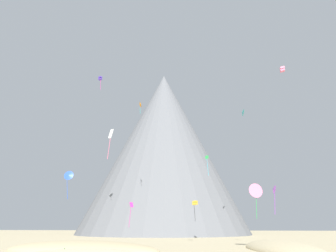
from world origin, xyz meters
TOP-DOWN VIEW (x-y plane):
  - dune_foreground_left at (-12.41, 22.05)m, footprint 26.44×16.33m
  - dune_midground at (17.78, 25.96)m, footprint 12.31×28.72m
  - bush_near_right at (-12.58, 16.17)m, footprint 1.35×1.35m
  - rock_massif at (-11.67, 108.36)m, footprint 93.53×93.53m
  - kite_pink_low at (15.24, 30.92)m, footprint 2.60×1.41m
  - kite_teal_high at (17.01, 59.36)m, footprint 1.19×2.03m
  - kite_violet_low at (17.24, 24.62)m, footprint 1.09×1.47m
  - kite_blue_low at (-17.31, 26.65)m, footprint 1.73×0.74m
  - kite_indigo_high at (-20.56, 49.81)m, footprint 1.13×1.11m
  - kite_magenta_low at (-7.45, 33.36)m, footprint 0.83×0.80m
  - kite_rainbow_high at (20.61, 25.49)m, footprint 0.84×0.79m
  - kite_white_mid at (-7.77, 18.98)m, footprint 0.95×0.58m
  - kite_orange_high at (-11.66, 59.45)m, footprint 1.26×1.79m
  - kite_green_mid at (6.97, 51.74)m, footprint 0.85×0.59m
  - kite_gold_low at (3.85, 50.13)m, footprint 1.34×1.33m

SIDE VIEW (x-z plane):
  - dune_foreground_left at x=-12.41m, z-range -1.54..1.54m
  - dune_midground at x=17.78m, z-range -1.52..1.52m
  - bush_near_right at x=-12.58m, z-range 0.00..0.80m
  - kite_magenta_low at x=-7.45m, z-range 4.33..8.88m
  - kite_gold_low at x=3.85m, z-range 6.28..10.90m
  - kite_violet_low at x=17.24m, z-range 6.79..11.30m
  - kite_pink_low at x=15.24m, z-range 6.48..12.50m
  - kite_blue_low at x=-17.31m, z-range 9.57..14.58m
  - kite_white_mid at x=-7.77m, z-range 14.51..19.26m
  - kite_green_mid at x=6.97m, z-range 16.27..21.17m
  - kite_rainbow_high at x=20.61m, z-range 29.46..30.37m
  - rock_massif at x=-11.67m, z-range -0.87..66.83m
  - kite_teal_high at x=17.01m, z-range 32.31..34.24m
  - kite_orange_high at x=-11.66m, z-range 34.93..38.50m
  - kite_indigo_high at x=-20.56m, z-range 39.21..42.94m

